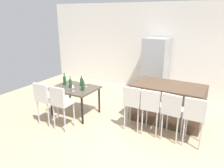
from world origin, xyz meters
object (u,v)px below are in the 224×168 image
object	(u,v)px
bar_chair_left	(133,101)
bar_chair_far	(195,114)
wine_bottle_left	(70,83)
wine_bottle_inner	(65,80)
wine_glass_middle	(86,82)
dining_chair_near	(45,97)
wine_bottle_far	(82,82)
bar_chair_middle	(152,105)
wine_glass_end	(70,82)
wine_glass_right	(73,86)
bar_chair_right	(172,109)
wine_bottle_near	(83,85)
refrigerator	(155,67)
kitchen_island	(168,103)
dining_chair_far	(61,101)
dining_table	(75,90)

from	to	relation	value
bar_chair_left	bar_chair_far	size ratio (longest dim) A/B	1.00
wine_bottle_left	wine_bottle_inner	distance (m)	0.33
wine_glass_middle	dining_chair_near	bearing A→B (deg)	-115.84
wine_bottle_inner	wine_bottle_far	bearing A→B (deg)	17.98
wine_bottle_far	bar_chair_middle	bearing A→B (deg)	-5.44
wine_glass_middle	wine_glass_end	world-z (taller)	same
wine_bottle_inner	wine_glass_right	distance (m)	0.57
wine_bottle_far	wine_glass_end	world-z (taller)	wine_bottle_far
bar_chair_left	bar_chair_right	xyz separation A→B (m)	(0.87, 0.00, 0.00)
dining_chair_near	wine_glass_right	distance (m)	0.71
wine_bottle_near	wine_bottle_left	xyz separation A→B (m)	(-0.39, -0.00, -0.01)
refrigerator	dining_chair_near	bearing A→B (deg)	-116.13
wine_bottle_inner	refrigerator	xyz separation A→B (m)	(1.69, 2.37, 0.06)
wine_bottle_far	wine_glass_middle	distance (m)	0.14
kitchen_island	dining_chair_far	world-z (taller)	dining_chair_far
dining_chair_near	wine_bottle_inner	xyz separation A→B (m)	(-0.11, 0.84, 0.16)
kitchen_island	bar_chair_far	world-z (taller)	bar_chair_far
dining_chair_far	wine_bottle_near	distance (m)	0.74
bar_chair_middle	dining_chair_near	bearing A→B (deg)	-161.23
wine_bottle_near	wine_glass_middle	xyz separation A→B (m)	(-0.10, 0.27, -0.01)
bar_chair_right	wine_bottle_left	bearing A→B (deg)	-178.20
dining_table	wine_glass_middle	size ratio (longest dim) A/B	6.45
dining_chair_far	wine_bottle_inner	xyz separation A→B (m)	(-0.62, 0.84, 0.16)
wine_bottle_near	bar_chair_left	bearing A→B (deg)	3.37
wine_glass_end	refrigerator	world-z (taller)	refrigerator
bar_chair_left	bar_chair_far	bearing A→B (deg)	-0.00
kitchen_island	dining_table	bearing A→B (deg)	-158.84
wine_bottle_far	wine_bottle_inner	world-z (taller)	wine_bottle_inner
wine_bottle_left	wine_glass_middle	xyz separation A→B (m)	(0.29, 0.27, 0.00)
wine_glass_middle	wine_glass_end	size ratio (longest dim) A/B	1.00
dining_chair_far	bar_chair_middle	bearing A→B (deg)	23.43
wine_bottle_near	wine_bottle_far	world-z (taller)	wine_bottle_near
bar_chair_middle	wine_bottle_inner	world-z (taller)	wine_bottle_inner
dining_chair_far	wine_bottle_near	size ratio (longest dim) A/B	3.34
bar_chair_middle	wine_glass_right	size ratio (longest dim) A/B	6.03
refrigerator	wine_bottle_inner	bearing A→B (deg)	-125.45
wine_bottle_inner	wine_glass_middle	size ratio (longest dim) A/B	1.85
wine_glass_right	wine_glass_end	xyz separation A→B (m)	(-0.30, 0.26, 0.00)
wine_bottle_far	bar_chair_far	bearing A→B (deg)	-3.78
bar_chair_right	wine_bottle_near	xyz separation A→B (m)	(-2.19, -0.08, 0.17)
dining_chair_far	wine_glass_right	world-z (taller)	dining_chair_far
bar_chair_left	dining_chair_near	world-z (taller)	same
bar_chair_far	wine_bottle_near	size ratio (longest dim) A/B	3.34
wine_bottle_near	wine_bottle_far	bearing A→B (deg)	132.37
wine_bottle_far	refrigerator	distance (m)	2.54
dining_chair_near	wine_bottle_left	distance (m)	0.75
wine_bottle_left	wine_bottle_inner	world-z (taller)	wine_bottle_left
dining_chair_far	bar_chair_far	bearing A→B (deg)	16.29
dining_table	refrigerator	xyz separation A→B (m)	(1.32, 2.41, 0.26)
wine_bottle_left	dining_chair_near	bearing A→B (deg)	-104.91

